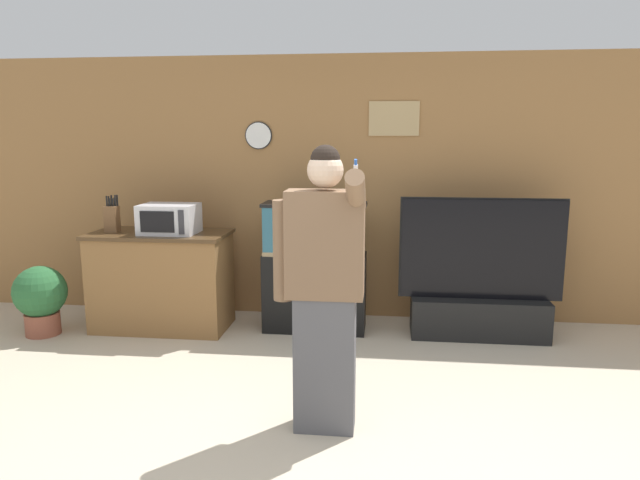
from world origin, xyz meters
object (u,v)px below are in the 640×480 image
counter_island (162,280)px  aquarium_on_stand (315,267)px  potted_plant (40,297)px  microwave (169,219)px  knife_block (112,218)px  person_standing (323,287)px  tv_on_stand (479,297)px

counter_island → aquarium_on_stand: aquarium_on_stand is taller
potted_plant → microwave: bearing=13.3°
aquarium_on_stand → potted_plant: 2.55m
knife_block → aquarium_on_stand: size_ratio=0.29×
counter_island → potted_plant: 1.10m
microwave → counter_island: bearing=160.2°
counter_island → microwave: 0.61m
knife_block → person_standing: 2.77m
microwave → knife_block: knife_block is taller
person_standing → counter_island: bearing=135.0°
aquarium_on_stand → person_standing: person_standing is taller
knife_block → aquarium_on_stand: bearing=4.6°
microwave → aquarium_on_stand: aquarium_on_stand is taller
aquarium_on_stand → person_standing: 1.90m
counter_island → person_standing: size_ratio=0.73×
tv_on_stand → person_standing: person_standing is taller
person_standing → potted_plant: (-2.78, 1.42, -0.56)m
knife_block → potted_plant: bearing=-155.1°
tv_on_stand → potted_plant: tv_on_stand is taller
aquarium_on_stand → potted_plant: aquarium_on_stand is taller
counter_island → knife_block: knife_block is taller
aquarium_on_stand → potted_plant: (-2.50, -0.43, -0.25)m
tv_on_stand → potted_plant: (-4.02, -0.41, -0.01)m
microwave → potted_plant: (-1.16, -0.27, -0.70)m
microwave → aquarium_on_stand: size_ratio=0.42×
aquarium_on_stand → counter_island: bearing=-175.5°
tv_on_stand → microwave: bearing=-177.3°
aquarium_on_stand → person_standing: bearing=-81.4°
knife_block → person_standing: bearing=-38.0°
person_standing → potted_plant: 3.17m
aquarium_on_stand → person_standing: size_ratio=0.69×
knife_block → microwave: bearing=-0.5°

